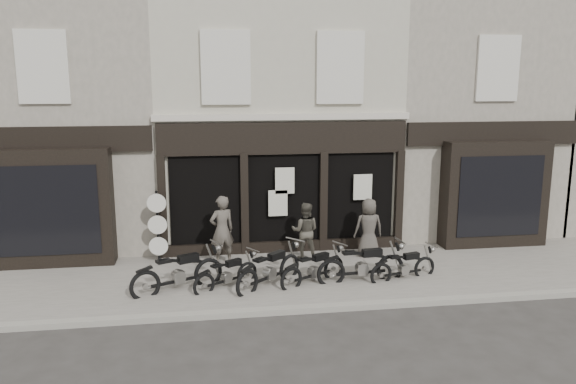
{
  "coord_description": "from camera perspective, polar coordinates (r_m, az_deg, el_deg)",
  "views": [
    {
      "loc": [
        -2.24,
        -12.77,
        5.06
      ],
      "look_at": [
        -0.09,
        1.6,
        2.16
      ],
      "focal_mm": 35.0,
      "sensor_mm": 36.0,
      "label": 1
    }
  ],
  "objects": [
    {
      "name": "pavement",
      "position": [
        14.73,
        0.75,
        -8.56
      ],
      "size": [
        30.0,
        4.2,
        0.12
      ],
      "primitive_type": "cube",
      "color": "#68635C",
      "rests_on": "ground_plane"
    },
    {
      "name": "central_building",
      "position": [
        18.88,
        -1.72,
        8.31
      ],
      "size": [
        7.3,
        6.22,
        8.34
      ],
      "color": "#ADA894",
      "rests_on": "ground"
    },
    {
      "name": "ground_plane",
      "position": [
        13.92,
        1.35,
        -10.03
      ],
      "size": [
        90.0,
        90.0,
        0.0
      ],
      "primitive_type": "plane",
      "color": "#2D2B28",
      "rests_on": "ground"
    },
    {
      "name": "man_centre",
      "position": [
        15.71,
        1.75,
        -3.97
      ],
      "size": [
        0.92,
        0.8,
        1.61
      ],
      "primitive_type": "imported",
      "rotation": [
        0.0,
        0.0,
        2.87
      ],
      "color": "#433F36",
      "rests_on": "pavement"
    },
    {
      "name": "man_left",
      "position": [
        15.32,
        -6.73,
        -3.88
      ],
      "size": [
        0.82,
        0.68,
        1.91
      ],
      "primitive_type": "imported",
      "rotation": [
        0.0,
        0.0,
        3.52
      ],
      "color": "#4C463E",
      "rests_on": "pavement"
    },
    {
      "name": "kerb",
      "position": [
        12.75,
        2.33,
        -11.77
      ],
      "size": [
        30.0,
        0.25,
        0.13
      ],
      "primitive_type": "cube",
      "color": "gray",
      "rests_on": "ground_plane"
    },
    {
      "name": "motorcycle_4",
      "position": [
        14.3,
        7.55,
        -7.66
      ],
      "size": [
        2.31,
        0.63,
        1.11
      ],
      "rotation": [
        0.0,
        0.0,
        0.09
      ],
      "color": "black",
      "rests_on": "ground"
    },
    {
      "name": "man_right",
      "position": [
        16.11,
        8.19,
        -3.59
      ],
      "size": [
        0.82,
        0.54,
        1.67
      ],
      "primitive_type": "imported",
      "rotation": [
        0.0,
        0.0,
        3.15
      ],
      "color": "#443F38",
      "rests_on": "pavement"
    },
    {
      "name": "neighbour_right",
      "position": [
        20.57,
        16.33,
        8.0
      ],
      "size": [
        5.6,
        6.73,
        8.34
      ],
      "color": "gray",
      "rests_on": "ground"
    },
    {
      "name": "motorcycle_1",
      "position": [
        13.91,
        -6.22,
        -8.54
      ],
      "size": [
        1.66,
        1.23,
        0.9
      ],
      "rotation": [
        0.0,
        0.0,
        0.58
      ],
      "color": "black",
      "rests_on": "ground"
    },
    {
      "name": "advert_sign_post",
      "position": [
        15.71,
        -13.08,
        -3.83
      ],
      "size": [
        0.52,
        0.33,
        2.14
      ],
      "rotation": [
        0.0,
        0.0,
        -0.06
      ],
      "color": "black",
      "rests_on": "ground"
    },
    {
      "name": "motorcycle_5",
      "position": [
        14.64,
        11.7,
        -7.65
      ],
      "size": [
        1.88,
        0.76,
        0.92
      ],
      "rotation": [
        0.0,
        0.0,
        0.26
      ],
      "color": "black",
      "rests_on": "ground"
    },
    {
      "name": "motorcycle_2",
      "position": [
        13.91,
        -1.85,
        -8.16
      ],
      "size": [
        1.85,
        1.68,
        1.08
      ],
      "rotation": [
        0.0,
        0.0,
        0.71
      ],
      "color": "black",
      "rests_on": "ground"
    },
    {
      "name": "motorcycle_0",
      "position": [
        13.85,
        -11.03,
        -8.36
      ],
      "size": [
        2.2,
        1.31,
        1.13
      ],
      "rotation": [
        0.0,
        0.0,
        0.45
      ],
      "color": "black",
      "rests_on": "ground"
    },
    {
      "name": "neighbour_left",
      "position": [
        19.14,
        -21.1,
        7.49
      ],
      "size": [
        5.6,
        6.73,
        8.34
      ],
      "color": "gray",
      "rests_on": "ground"
    },
    {
      "name": "motorcycle_3",
      "position": [
        14.12,
        2.64,
        -8.05
      ],
      "size": [
        1.84,
        1.23,
        0.97
      ],
      "rotation": [
        0.0,
        0.0,
        0.51
      ],
      "color": "black",
      "rests_on": "ground"
    }
  ]
}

